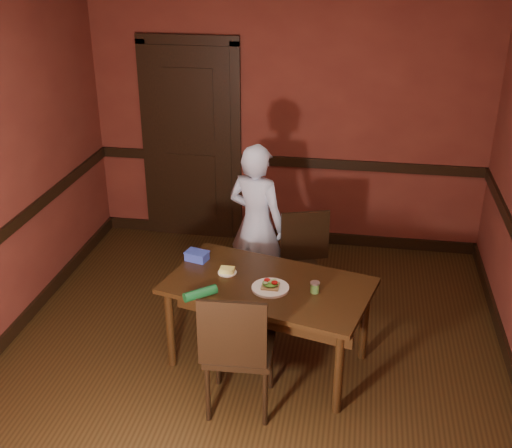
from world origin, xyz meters
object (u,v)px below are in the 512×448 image
(dining_table, at_px, (268,323))
(chair_far, at_px, (295,268))
(sandwich_plate, at_px, (270,287))
(sauce_jar, at_px, (315,287))
(chair_near, at_px, (240,347))
(food_tub, at_px, (197,256))
(person, at_px, (257,224))
(cheese_saucer, at_px, (227,271))

(dining_table, xyz_separation_m, chair_far, (0.12, 0.71, 0.10))
(sandwich_plate, height_order, sauce_jar, sauce_jar)
(dining_table, xyz_separation_m, chair_near, (-0.12, -0.52, 0.13))
(dining_table, distance_m, sandwich_plate, 0.38)
(chair_far, relative_size, food_tub, 4.49)
(chair_near, height_order, food_tub, chair_near)
(person, height_order, sandwich_plate, person)
(food_tub, bearing_deg, cheese_saucer, -16.02)
(person, xyz_separation_m, food_tub, (-0.37, -0.66, 0.00))
(dining_table, distance_m, sauce_jar, 0.53)
(person, relative_size, food_tub, 7.30)
(sandwich_plate, xyz_separation_m, cheese_saucer, (-0.36, 0.18, -0.00))
(chair_near, height_order, person, person)
(dining_table, distance_m, person, 1.04)
(chair_far, height_order, cheese_saucer, chair_far)
(dining_table, height_order, food_tub, food_tub)
(chair_near, xyz_separation_m, food_tub, (-0.50, 0.79, 0.25))
(dining_table, height_order, sandwich_plate, sandwich_plate)
(sauce_jar, distance_m, food_tub, 1.02)
(food_tub, bearing_deg, chair_near, -43.14)
(chair_near, bearing_deg, person, -87.65)
(chair_near, distance_m, sandwich_plate, 0.52)
(chair_far, relative_size, chair_near, 0.93)
(dining_table, height_order, sauce_jar, sauce_jar)
(dining_table, height_order, chair_far, chair_far)
(person, xyz_separation_m, sandwich_plate, (0.27, -1.01, -0.02))
(person, bearing_deg, dining_table, 125.34)
(sauce_jar, distance_m, cheese_saucer, 0.70)
(dining_table, height_order, chair_near, chair_near)
(sandwich_plate, relative_size, cheese_saucer, 1.89)
(chair_near, bearing_deg, dining_table, -105.47)
(sauce_jar, height_order, cheese_saucer, sauce_jar)
(dining_table, distance_m, chair_near, 0.55)
(chair_far, relative_size, sandwich_plate, 3.29)
(chair_near, bearing_deg, food_tub, -60.63)
(person, height_order, cheese_saucer, person)
(dining_table, distance_m, food_tub, 0.77)
(cheese_saucer, bearing_deg, food_tub, 149.24)
(dining_table, bearing_deg, chair_far, 94.16)
(chair_near, xyz_separation_m, sauce_jar, (0.47, 0.45, 0.25))
(sauce_jar, bearing_deg, chair_near, -135.73)
(chair_far, distance_m, cheese_saucer, 0.80)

